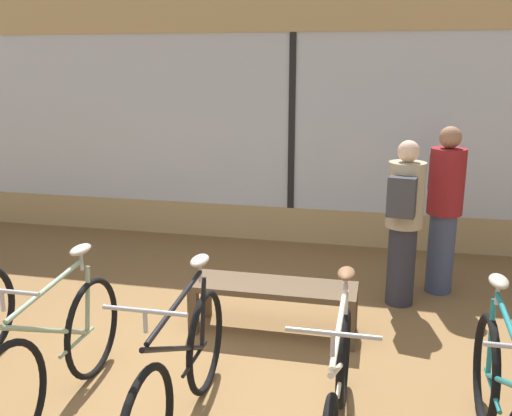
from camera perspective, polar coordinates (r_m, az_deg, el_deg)
ground_plane at (r=4.14m, az=-5.40°, el=-18.70°), size 24.00×24.00×0.00m
shop_back_wall at (r=7.11m, az=3.65°, el=9.39°), size 12.00×0.08×3.20m
bicycle_left at (r=4.05m, az=-19.35°, el=-13.72°), size 0.46×1.73×1.05m
bicycle_center at (r=3.67m, az=-7.54°, el=-16.14°), size 0.46×1.76×1.04m
bicycle_right at (r=3.54m, az=8.12°, el=-17.99°), size 0.46×1.73×1.02m
bicycle_far_right at (r=3.60m, az=23.37°, el=-18.14°), size 0.46×1.78×1.04m
display_bench at (r=4.89m, az=1.78°, el=-8.47°), size 1.40×0.44×0.44m
customer_near_rack at (r=5.45m, az=14.56°, el=-1.08°), size 0.40×0.52×1.58m
customer_by_window at (r=5.88m, az=18.31°, el=0.31°), size 0.37×0.51×1.67m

